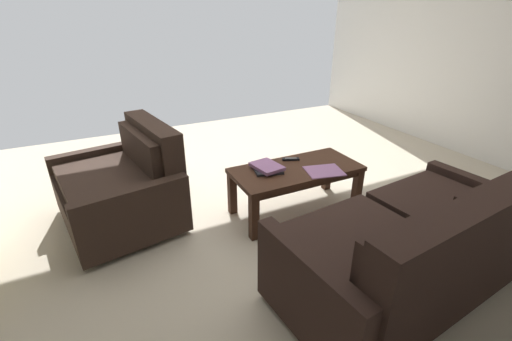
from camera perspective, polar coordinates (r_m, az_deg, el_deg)
name	(u,v)px	position (r m, az deg, el deg)	size (l,w,h in m)	color
ground_plane	(268,202)	(3.45, 1.99, -5.28)	(5.97, 5.72, 0.01)	beige
wall_left	(491,45)	(5.14, 34.64, 16.90)	(0.12, 5.72, 2.75)	white
sofa_main	(415,248)	(2.45, 24.96, -11.64)	(1.82, 1.02, 0.87)	black
loveseat_near	(125,185)	(3.21, -21.10, -2.25)	(1.06, 1.25, 0.87)	black
coffee_table	(296,175)	(3.14, 6.72, -0.69)	(1.18, 0.55, 0.45)	#3D2316
book_stack	(267,168)	(3.03, 1.87, 0.49)	(0.28, 0.31, 0.05)	black
tv_remote	(291,159)	(3.26, 5.84, 1.90)	(0.16, 0.10, 0.02)	black
loose_magazine	(324,171)	(3.08, 11.30, -0.09)	(0.26, 0.32, 0.01)	#996699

